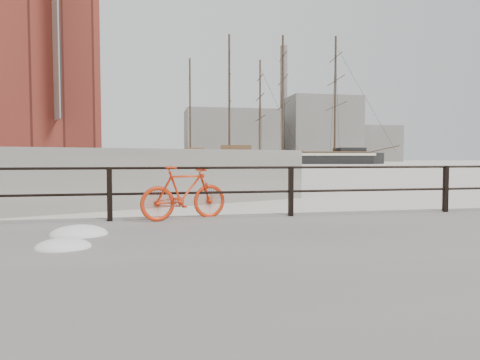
{
  "coord_description": "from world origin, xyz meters",
  "views": [
    {
      "loc": [
        -6.15,
        -8.34,
        1.53
      ],
      "look_at": [
        -4.22,
        1.5,
        1.0
      ],
      "focal_mm": 32.0,
      "sensor_mm": 36.0,
      "label": 1
    }
  ],
  "objects_px": {
    "schooner_left": "(13,167)",
    "schooner_mid": "(225,165)",
    "bicycle": "(184,193)",
    "barque_black": "(282,164)"
  },
  "relations": [
    {
      "from": "schooner_mid",
      "to": "barque_black",
      "type": "bearing_deg",
      "value": 48.24
    },
    {
      "from": "bicycle",
      "to": "barque_black",
      "type": "height_order",
      "value": "barque_black"
    },
    {
      "from": "schooner_left",
      "to": "bicycle",
      "type": "bearing_deg",
      "value": -81.81
    },
    {
      "from": "barque_black",
      "to": "schooner_mid",
      "type": "relative_size",
      "value": 1.84
    },
    {
      "from": "schooner_left",
      "to": "schooner_mid",
      "type": "bearing_deg",
      "value": 5.31
    },
    {
      "from": "barque_black",
      "to": "schooner_left",
      "type": "xyz_separation_m",
      "value": [
        -52.76,
        -26.07,
        0.0
      ]
    },
    {
      "from": "barque_black",
      "to": "schooner_mid",
      "type": "xyz_separation_m",
      "value": [
        -16.52,
        -15.42,
        0.0
      ]
    },
    {
      "from": "bicycle",
      "to": "barque_black",
      "type": "relative_size",
      "value": 0.03
    },
    {
      "from": "barque_black",
      "to": "schooner_left",
      "type": "relative_size",
      "value": 2.4
    },
    {
      "from": "bicycle",
      "to": "schooner_mid",
      "type": "distance_m",
      "value": 77.81
    }
  ]
}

